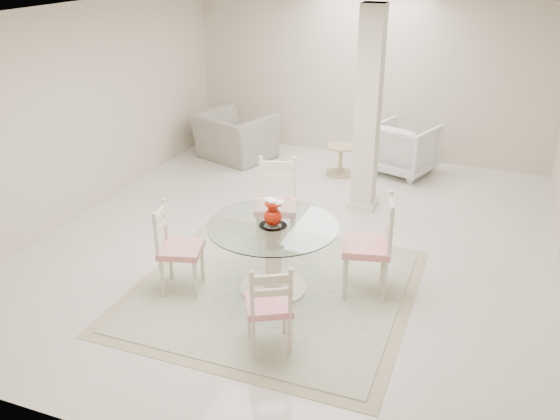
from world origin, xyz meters
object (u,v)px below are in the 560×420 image
(column, at_px, (368,111))
(dining_chair_south, at_px, (270,301))
(dining_chair_east, at_px, (375,239))
(dining_chair_west, at_px, (174,242))
(armchair_white, at_px, (404,148))
(dining_chair_north, at_px, (277,197))
(recliner_taupe, at_px, (234,136))
(red_vase, at_px, (273,213))
(side_table, at_px, (341,161))
(dining_table, at_px, (273,258))

(column, relative_size, dining_chair_south, 2.72)
(dining_chair_east, relative_size, dining_chair_south, 1.20)
(dining_chair_west, xyz_separation_m, armchair_white, (1.61, 4.34, -0.15))
(dining_chair_north, height_order, dining_chair_west, dining_chair_north)
(column, distance_m, recliner_taupe, 2.94)
(red_vase, height_order, dining_chair_east, dining_chair_east)
(dining_chair_south, bearing_deg, recliner_taupe, -90.30)
(red_vase, xyz_separation_m, dining_chair_east, (0.97, 0.33, -0.28))
(dining_chair_south, distance_m, side_table, 4.59)
(red_vase, height_order, armchair_white, red_vase)
(side_table, bearing_deg, recliner_taupe, 176.88)
(column, xyz_separation_m, red_vase, (-0.36, -2.49, -0.45))
(dining_chair_east, xyz_separation_m, side_table, (-1.24, 3.25, -0.41))
(armchair_white, bearing_deg, dining_chair_south, 105.31)
(recliner_taupe, bearing_deg, column, 173.58)
(armchair_white, height_order, side_table, armchair_white)
(armchair_white, bearing_deg, dining_table, 99.66)
(dining_chair_south, distance_m, recliner_taupe, 5.27)
(dining_chair_west, bearing_deg, dining_chair_north, -41.32)
(dining_chair_north, bearing_deg, dining_chair_west, -132.82)
(dining_chair_north, bearing_deg, dining_chair_east, -43.21)
(dining_table, xyz_separation_m, armchair_white, (0.65, 4.01, 0.01))
(dining_table, xyz_separation_m, side_table, (-0.26, 3.58, -0.17))
(dining_chair_east, distance_m, side_table, 3.50)
(dining_chair_east, relative_size, side_table, 2.52)
(dining_chair_north, xyz_separation_m, dining_chair_south, (0.68, -1.93, -0.11))
(column, distance_m, side_table, 1.69)
(red_vase, bearing_deg, dining_chair_north, 109.08)
(red_vase, distance_m, dining_chair_west, 1.08)
(column, xyz_separation_m, dining_chair_south, (-0.02, -3.44, -0.83))
(column, distance_m, armchair_white, 1.81)
(recliner_taupe, bearing_deg, side_table, -164.09)
(red_vase, relative_size, dining_chair_west, 0.27)
(dining_table, relative_size, armchair_white, 1.50)
(column, relative_size, dining_chair_east, 2.26)
(dining_table, distance_m, side_table, 3.59)
(red_vase, relative_size, dining_chair_north, 0.24)
(dining_chair_west, bearing_deg, column, -40.66)
(dining_table, height_order, red_vase, red_vase)
(column, xyz_separation_m, armchair_white, (0.29, 1.52, -0.95))
(red_vase, bearing_deg, dining_chair_west, -160.91)
(column, xyz_separation_m, side_table, (-0.62, 1.09, -1.13))
(recliner_taupe, bearing_deg, dining_chair_north, 142.78)
(red_vase, relative_size, dining_chair_south, 0.29)
(dining_table, xyz_separation_m, recliner_taupe, (-2.15, 3.68, -0.00))
(dining_chair_east, xyz_separation_m, dining_chair_west, (-1.94, -0.66, -0.07))
(column, relative_size, red_vase, 9.52)
(column, relative_size, dining_table, 2.02)
(dining_chair_west, bearing_deg, armchair_white, -35.88)
(dining_chair_south, height_order, armchair_white, dining_chair_south)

